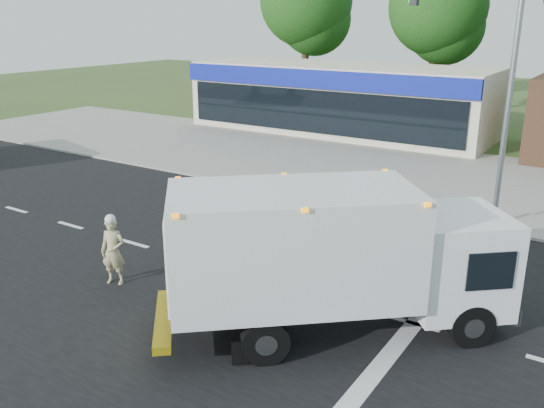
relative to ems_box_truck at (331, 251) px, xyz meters
The scene contains 10 objects.
ground 2.80m from the ems_box_truck, 137.75° to the left, with size 120.00×120.00×0.00m, color #385123.
road_asphalt 2.79m from the ems_box_truck, 137.75° to the left, with size 60.00×14.00×0.02m, color black.
sidewalk 9.85m from the ems_box_truck, 98.86° to the left, with size 60.00×2.40×0.12m, color gray.
parking_apron 15.54m from the ems_box_truck, 95.54° to the left, with size 60.00×9.00×0.02m, color gray.
lane_markings 1.93m from the ems_box_truck, behind, with size 55.20×7.00×0.01m.
ems_box_truck is the anchor object (origin of this frame).
emergency_worker 6.02m from the ems_box_truck, behind, with size 0.77×0.64×1.93m.
retail_strip_mall 23.72m from the ems_box_truck, 116.24° to the left, with size 18.00×6.20×4.00m.
traffic_signal_pole 9.47m from the ems_box_truck, 84.48° to the left, with size 3.51×0.25×8.00m.
background_trees 30.10m from the ems_box_truck, 94.52° to the left, with size 36.77×7.39×12.10m.
Camera 1 is at (6.61, -11.58, 6.73)m, focal length 38.00 mm.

